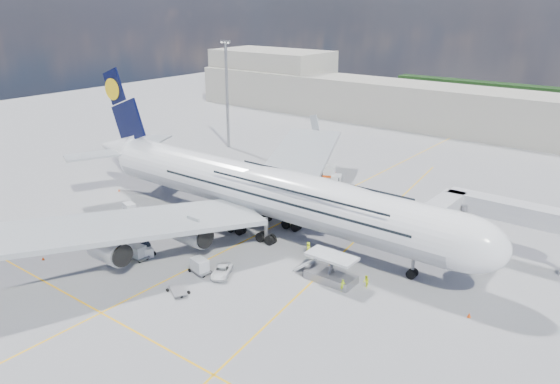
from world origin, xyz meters
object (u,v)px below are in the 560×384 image
Objects in this scene: service_van at (222,271)px; crew_tug at (124,257)px; dolly_back at (129,208)px; dolly_nose_near at (200,266)px; catering_truck_outer at (306,164)px; cone_wing_left_inner at (316,194)px; jet_bridge at (483,213)px; dolly_nose_far at (178,290)px; baggage_tug at (146,250)px; catering_truck_inner at (325,177)px; crew_wing at (98,245)px; cone_tail at (119,190)px; cargo_loader at (330,272)px; light_mast at (227,93)px; crew_van at (308,248)px; airliner at (265,190)px; dolly_row_c at (137,252)px; crew_loader at (366,282)px; crew_nose at (343,286)px; cone_nose at (469,315)px; cone_wing_left_outer at (275,171)px; cone_wing_right_inner at (192,239)px; cone_wing_right_outer at (43,258)px; dolly_row_a at (141,227)px.

service_van is 2.43× the size of crew_tug.
dolly_nose_near is at bearing -2.02° from dolly_back.
cone_wing_left_inner is (8.83, -9.51, -1.87)m from catering_truck_outer.
dolly_nose_far is (-26.13, -32.31, -6.50)m from jet_bridge.
baggage_tug is 3.62m from crew_tug.
catering_truck_inner is 45.88m from crew_wing.
dolly_nose_near is 3.09m from service_van.
dolly_back reaches higher than cone_tail.
cargo_loader is at bearing -52.65° from cone_wing_left_inner.
service_van is at bearing -47.98° from light_mast.
light_mast is at bearing 126.95° from dolly_back.
service_van is 9.06× the size of cone_tail.
crew_van is at bearing -85.18° from catering_truck_inner.
airliner is 31.50m from jet_bridge.
cargo_loader is 4.45× the size of crew_wing.
airliner reaches higher than dolly_row_c.
crew_tug is (14.49, -12.17, -0.10)m from dolly_back.
catering_truck_inner reaches higher than cone_wing_left_inner.
cone_wing_left_inner is at bearing 176.57° from crew_loader.
crew_tug is (-27.95, -11.88, 0.10)m from crew_nose.
cone_wing_left_inner is (-3.36, 18.99, -6.63)m from airliner.
catering_truck_inner is 12.60× the size of cone_nose.
cone_tail is at bearing -120.31° from cone_wing_left_outer.
light_mast is at bearing 127.12° from cone_wing_right_inner.
dolly_back is 33.64m from cone_wing_left_inner.
crew_tug is 3.40× the size of cone_wing_right_inner.
airliner is 4.21× the size of jet_bridge.
cone_wing_left_inner is 37.36m from cone_tail.
crew_van is at bearing 40.64° from cone_wing_right_outer.
crew_nose reaches higher than cone_wing_right_outer.
crew_nose is 3.04× the size of cone_wing_right_inner.
cone_nose is (30.56, 16.69, -0.08)m from dolly_nose_far.
crew_nose is at bearing -117.29° from jet_bridge.
baggage_tug is (0.03, 1.52, -0.30)m from dolly_row_c.
cargo_loader is 16.60× the size of cone_wing_right_outer.
jet_bridge is at bearing 20.31° from airliner.
catering_truck_inner is at bearing 76.48° from dolly_back.
cargo_loader is 2.66× the size of baggage_tug.
crew_van is (22.10, -30.95, -1.18)m from catering_truck_outer.
crew_tug is (-11.90, 0.88, 0.58)m from dolly_nose_far.
jet_bridge is 39.11m from dolly_nose_near.
jet_bridge is 22.93m from cargo_loader.
light_mast is 8.07× the size of dolly_row_a.
cone_wing_left_inner is 1.00× the size of cone_tail.
cargo_loader is at bearing -79.81° from catering_truck_inner.
cone_nose is 1.04× the size of cone_wing_left_outer.
crew_tug is (-29.73, -14.54, 0.08)m from crew_loader.
crew_loader is at bearing -15.67° from airliner.
dolly_nose_near is at bearing 121.14° from crew_van.
baggage_tug reaches higher than crew_nose.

